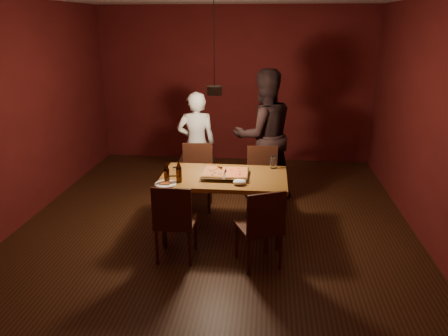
# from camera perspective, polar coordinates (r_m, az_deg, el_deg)

# --- Properties ---
(room_shell) EXTENTS (6.00, 6.00, 6.00)m
(room_shell) POSITION_cam_1_polar(r_m,az_deg,el_deg) (5.19, -1.24, 6.27)
(room_shell) COLOR #3A1F10
(room_shell) RESTS_ON ground
(dining_table) EXTENTS (1.50, 0.90, 0.75)m
(dining_table) POSITION_cam_1_polar(r_m,az_deg,el_deg) (5.26, 0.00, -1.80)
(dining_table) COLOR brown
(dining_table) RESTS_ON floor
(chair_far_left) EXTENTS (0.45, 0.45, 0.49)m
(chair_far_left) POSITION_cam_1_polar(r_m,az_deg,el_deg) (6.11, -3.51, -0.26)
(chair_far_left) COLOR #38190F
(chair_far_left) RESTS_ON floor
(chair_far_right) EXTENTS (0.46, 0.46, 0.49)m
(chair_far_right) POSITION_cam_1_polar(r_m,az_deg,el_deg) (5.99, 5.05, -0.69)
(chair_far_right) COLOR #38190F
(chair_far_right) RESTS_ON floor
(chair_near_left) EXTENTS (0.42, 0.42, 0.49)m
(chair_near_left) POSITION_cam_1_polar(r_m,az_deg,el_deg) (4.71, -6.53, -6.24)
(chair_near_left) COLOR #38190F
(chair_near_left) RESTS_ON floor
(chair_near_right) EXTENTS (0.56, 0.56, 0.49)m
(chair_near_right) POSITION_cam_1_polar(r_m,az_deg,el_deg) (4.57, 4.99, -7.00)
(chair_near_right) COLOR #38190F
(chair_near_right) RESTS_ON floor
(pizza_tray) EXTENTS (0.58, 0.48, 0.05)m
(pizza_tray) POSITION_cam_1_polar(r_m,az_deg,el_deg) (5.21, 0.15, -0.83)
(pizza_tray) COLOR silver
(pizza_tray) RESTS_ON dining_table
(pizza_meat) EXTENTS (0.27, 0.42, 0.02)m
(pizza_meat) POSITION_cam_1_polar(r_m,az_deg,el_deg) (5.21, -1.29, -0.46)
(pizza_meat) COLOR maroon
(pizza_meat) RESTS_ON pizza_tray
(pizza_cheese) EXTENTS (0.27, 0.42, 0.02)m
(pizza_cheese) POSITION_cam_1_polar(r_m,az_deg,el_deg) (5.18, 1.67, -0.57)
(pizza_cheese) COLOR gold
(pizza_cheese) RESTS_ON pizza_tray
(spatula) EXTENTS (0.21, 0.25, 0.04)m
(spatula) POSITION_cam_1_polar(r_m,az_deg,el_deg) (5.21, 0.06, -0.39)
(spatula) COLOR silver
(spatula) RESTS_ON pizza_tray
(beer_bottle_a) EXTENTS (0.06, 0.06, 0.24)m
(beer_bottle_a) POSITION_cam_1_polar(r_m,az_deg,el_deg) (5.01, -7.50, -0.63)
(beer_bottle_a) COLOR black
(beer_bottle_a) RESTS_ON dining_table
(beer_bottle_b) EXTENTS (0.07, 0.07, 0.25)m
(beer_bottle_b) POSITION_cam_1_polar(r_m,az_deg,el_deg) (5.01, -5.92, -0.48)
(beer_bottle_b) COLOR black
(beer_bottle_b) RESTS_ON dining_table
(water_glass_left) EXTENTS (0.07, 0.07, 0.11)m
(water_glass_left) POSITION_cam_1_polar(r_m,az_deg,el_deg) (5.25, -6.35, -0.46)
(water_glass_left) COLOR silver
(water_glass_left) RESTS_ON dining_table
(water_glass_right) EXTENTS (0.07, 0.07, 0.15)m
(water_glass_right) POSITION_cam_1_polar(r_m,az_deg,el_deg) (5.51, 6.43, 0.73)
(water_glass_right) COLOR silver
(water_glass_right) RESTS_ON dining_table
(plate_slice) EXTENTS (0.25, 0.25, 0.03)m
(plate_slice) POSITION_cam_1_polar(r_m,az_deg,el_deg) (4.99, -7.65, -2.09)
(plate_slice) COLOR white
(plate_slice) RESTS_ON dining_table
(napkin) EXTENTS (0.15, 0.12, 0.06)m
(napkin) POSITION_cam_1_polar(r_m,az_deg,el_deg) (4.94, 2.05, -1.86)
(napkin) COLOR white
(napkin) RESTS_ON dining_table
(diner_white) EXTENTS (0.63, 0.47, 1.56)m
(diner_white) POSITION_cam_1_polar(r_m,az_deg,el_deg) (6.51, -3.63, 3.15)
(diner_white) COLOR white
(diner_white) RESTS_ON floor
(diner_dark) EXTENTS (1.13, 1.02, 1.90)m
(diner_dark) POSITION_cam_1_polar(r_m,az_deg,el_deg) (6.34, 5.20, 4.26)
(diner_dark) COLOR black
(diner_dark) RESTS_ON floor
(pendant_lamp) EXTENTS (0.18, 0.18, 1.10)m
(pendant_lamp) POSITION_cam_1_polar(r_m,az_deg,el_deg) (5.13, -1.26, 10.21)
(pendant_lamp) COLOR black
(pendant_lamp) RESTS_ON ceiling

